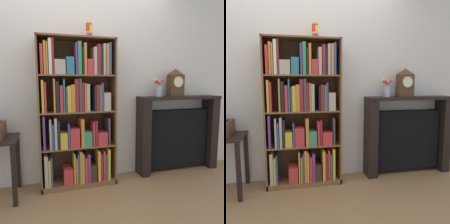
# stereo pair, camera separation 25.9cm
# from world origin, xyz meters

# --- Properties ---
(ground_plane) EXTENTS (8.22, 6.40, 0.02)m
(ground_plane) POSITION_xyz_m (0.00, 0.00, -0.01)
(ground_plane) COLOR #997047
(wall_back) EXTENTS (5.22, 0.08, 2.60)m
(wall_back) POSITION_xyz_m (0.23, 0.32, 1.30)
(wall_back) COLOR silver
(wall_back) RESTS_ON ground
(bookshelf) EXTENTS (0.89, 0.32, 1.75)m
(bookshelf) POSITION_xyz_m (-0.00, 0.11, 0.84)
(bookshelf) COLOR brown
(bookshelf) RESTS_ON ground
(cup_stack) EXTENTS (0.08, 0.08, 0.19)m
(cup_stack) POSITION_xyz_m (0.16, 0.17, 1.85)
(cup_stack) COLOR orange
(cup_stack) RESTS_ON bookshelf
(fireplace_mantel) EXTENTS (1.19, 0.27, 1.06)m
(fireplace_mantel) POSITION_xyz_m (1.42, 0.17, 0.52)
(fireplace_mantel) COLOR black
(fireplace_mantel) RESTS_ON ground
(mantel_clock) EXTENTS (0.20, 0.14, 0.37)m
(mantel_clock) POSITION_xyz_m (1.34, 0.15, 1.24)
(mantel_clock) COLOR #472D1C
(mantel_clock) RESTS_ON fireplace_mantel
(flower_vase) EXTENTS (0.12, 0.12, 0.24)m
(flower_vase) POSITION_xyz_m (1.09, 0.15, 1.17)
(flower_vase) COLOR #99B2D1
(flower_vase) RESTS_ON fireplace_mantel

